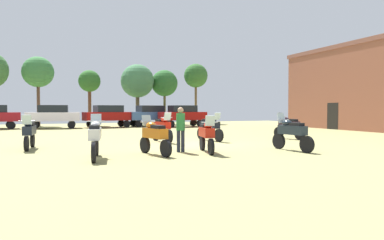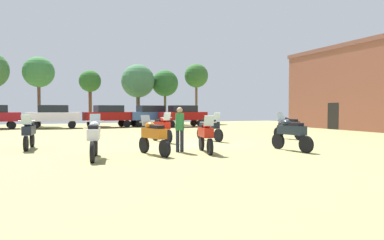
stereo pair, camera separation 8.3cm
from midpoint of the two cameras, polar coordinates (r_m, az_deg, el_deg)
name	(u,v)px [view 2 (the right image)]	position (r m, az deg, el deg)	size (l,w,h in m)	color
ground_plane	(191,144)	(16.70, 0.05, -3.94)	(44.00, 52.00, 0.02)	#8E8954
motorcycle_2	(291,133)	(14.28, 16.29, -2.03)	(0.64, 2.18, 1.49)	black
motorcycle_3	(94,137)	(11.93, -15.79, -2.71)	(0.68, 2.27, 1.51)	black
motorcycle_4	(162,127)	(17.43, -4.91, -1.23)	(0.67, 2.23, 1.51)	black
motorcycle_5	(206,134)	(13.11, 2.47, -2.40)	(0.70, 2.06, 1.44)	black
motorcycle_6	(210,127)	(18.08, 3.09, -1.13)	(0.71, 2.28, 1.50)	black
motorcycle_7	(153,135)	(12.57, -6.24, -2.57)	(0.78, 2.04, 1.45)	black
motorcycle_9	(29,132)	(15.79, -25.35, -1.84)	(0.62, 2.15, 1.45)	black
motorcycle_10	(288,126)	(19.81, 15.86, -0.98)	(0.74, 2.07, 1.47)	black
car_2	(54,115)	(31.71, -21.90, 0.81)	(4.40, 2.04, 2.00)	black
car_3	(109,115)	(31.94, -13.59, 0.89)	(4.56, 2.56, 2.00)	black
car_4	(183,114)	(32.08, -1.45, 0.95)	(4.42, 2.12, 2.00)	black
car_5	(151,114)	(33.15, -6.81, 0.97)	(4.53, 2.46, 2.00)	black
person_1	(180,126)	(13.29, -1.87, -0.99)	(0.40, 0.40, 1.74)	#21283D
tree_1	(138,81)	(37.20, -8.91, 6.37)	(3.54, 3.54, 6.42)	#4C412E
tree_2	(90,82)	(36.58, -16.53, 6.08)	(2.21, 2.21, 5.62)	brown
tree_4	(196,76)	(39.76, 0.79, 7.30)	(2.73, 2.73, 6.87)	brown
tree_5	(165,83)	(38.20, -4.44, 6.08)	(2.90, 2.90, 5.97)	brown
tree_7	(39,72)	(37.23, -24.08, 7.23)	(3.00, 3.00, 6.81)	brown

